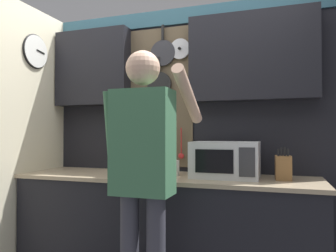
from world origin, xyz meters
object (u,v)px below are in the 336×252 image
at_px(microwave, 226,160).
at_px(utensil_crock, 172,167).
at_px(knife_block, 283,168).
at_px(person, 143,163).

xyz_separation_m(microwave, utensil_crock, (-0.44, 0.00, -0.07)).
height_order(microwave, knife_block, microwave).
distance_m(utensil_crock, person, 0.63).
bearing_deg(microwave, person, -124.67).
height_order(knife_block, person, person).
relative_size(utensil_crock, person, 0.15).
relative_size(knife_block, person, 0.13).
bearing_deg(person, microwave, 55.33).
bearing_deg(knife_block, person, -143.86).
height_order(microwave, person, person).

